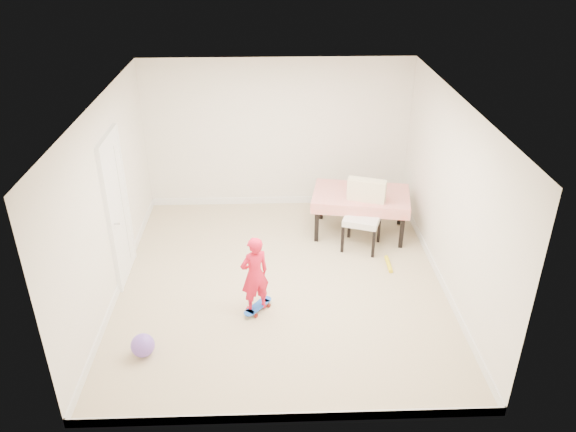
{
  "coord_description": "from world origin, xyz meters",
  "views": [
    {
      "loc": [
        -0.14,
        -6.57,
        4.55
      ],
      "look_at": [
        0.1,
        0.2,
        0.95
      ],
      "focal_mm": 35.0,
      "sensor_mm": 36.0,
      "label": 1
    }
  ],
  "objects_px": {
    "dining_chair": "(362,217)",
    "balloon": "(143,345)",
    "child": "(255,277)",
    "dining_table": "(360,213)",
    "skateboard": "(258,308)"
  },
  "relations": [
    {
      "from": "dining_table",
      "to": "balloon",
      "type": "xyz_separation_m",
      "value": [
        -2.96,
        -2.82,
        -0.21
      ]
    },
    {
      "from": "skateboard",
      "to": "child",
      "type": "bearing_deg",
      "value": 147.06
    },
    {
      "from": "child",
      "to": "balloon",
      "type": "xyz_separation_m",
      "value": [
        -1.31,
        -0.79,
        -0.39
      ]
    },
    {
      "from": "balloon",
      "to": "child",
      "type": "bearing_deg",
      "value": 31.27
    },
    {
      "from": "dining_chair",
      "to": "child",
      "type": "bearing_deg",
      "value": -115.67
    },
    {
      "from": "balloon",
      "to": "skateboard",
      "type": "bearing_deg",
      "value": 31.04
    },
    {
      "from": "dining_table",
      "to": "dining_chair",
      "type": "height_order",
      "value": "dining_chair"
    },
    {
      "from": "dining_chair",
      "to": "child",
      "type": "height_order",
      "value": "child"
    },
    {
      "from": "dining_table",
      "to": "child",
      "type": "bearing_deg",
      "value": -118.66
    },
    {
      "from": "dining_chair",
      "to": "child",
      "type": "xyz_separation_m",
      "value": [
        -1.61,
        -1.57,
        0.0
      ]
    },
    {
      "from": "dining_chair",
      "to": "skateboard",
      "type": "bearing_deg",
      "value": -115.36
    },
    {
      "from": "dining_chair",
      "to": "balloon",
      "type": "height_order",
      "value": "dining_chair"
    },
    {
      "from": "dining_chair",
      "to": "dining_table",
      "type": "bearing_deg",
      "value": 104.74
    },
    {
      "from": "skateboard",
      "to": "balloon",
      "type": "height_order",
      "value": "balloon"
    },
    {
      "from": "dining_table",
      "to": "child",
      "type": "relative_size",
      "value": 1.41
    }
  ]
}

